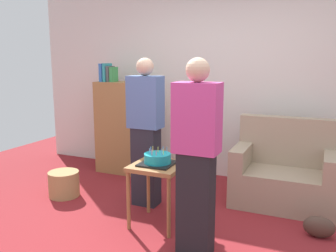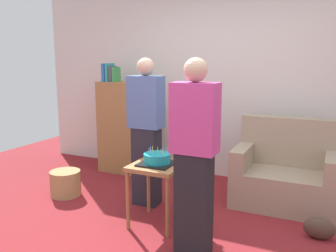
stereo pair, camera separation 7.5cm
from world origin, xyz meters
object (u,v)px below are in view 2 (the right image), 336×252
(bookshelf, at_px, (127,127))
(wicker_basket, at_px, (66,183))
(couch, at_px, (286,175))
(handbag, at_px, (319,228))
(birthday_cake, at_px, (157,159))
(side_table, at_px, (157,174))
(person_holding_cake, at_px, (194,158))
(person_blowing_candles, at_px, (146,132))

(bookshelf, relative_size, wicker_basket, 4.32)
(wicker_basket, bearing_deg, bookshelf, 80.08)
(couch, distance_m, wicker_basket, 2.57)
(couch, distance_m, handbag, 0.83)
(birthday_cake, distance_m, wicker_basket, 1.46)
(side_table, bearing_deg, couch, 44.23)
(person_holding_cake, bearing_deg, wicker_basket, -14.75)
(bookshelf, bearing_deg, person_blowing_candles, -48.48)
(handbag, bearing_deg, person_holding_cake, -142.78)
(side_table, height_order, wicker_basket, side_table)
(person_holding_cake, height_order, wicker_basket, person_holding_cake)
(person_blowing_candles, xyz_separation_m, person_holding_cake, (0.86, -0.77, 0.00))
(couch, bearing_deg, person_blowing_candles, -155.55)
(person_holding_cake, distance_m, handbag, 1.40)
(couch, height_order, handbag, couch)
(couch, height_order, side_table, couch)
(couch, distance_m, bookshelf, 2.27)
(birthday_cake, xyz_separation_m, wicker_basket, (-1.34, 0.22, -0.52))
(couch, relative_size, bookshelf, 0.71)
(side_table, bearing_deg, person_blowing_candles, 129.50)
(bookshelf, xyz_separation_m, side_table, (1.15, -1.33, -0.14))
(bookshelf, height_order, person_blowing_candles, person_blowing_candles)
(bookshelf, distance_m, handbag, 2.85)
(wicker_basket, bearing_deg, person_blowing_candles, 10.52)
(side_table, relative_size, handbag, 2.20)
(couch, distance_m, person_blowing_candles, 1.63)
(birthday_cake, height_order, person_blowing_candles, person_blowing_candles)
(person_holding_cake, bearing_deg, couch, -108.79)
(side_table, height_order, person_blowing_candles, person_blowing_candles)
(couch, xyz_separation_m, person_holding_cake, (-0.56, -1.42, 0.49))
(bookshelf, xyz_separation_m, birthday_cake, (1.15, -1.33, 0.00))
(person_blowing_candles, bearing_deg, couch, 19.89)
(birthday_cake, bearing_deg, person_holding_cake, -35.10)
(couch, relative_size, birthday_cake, 3.44)
(birthday_cake, relative_size, wicker_basket, 0.89)
(side_table, xyz_separation_m, birthday_cake, (0.00, 0.00, 0.15))
(couch, relative_size, handbag, 3.93)
(couch, relative_size, person_holding_cake, 0.67)
(side_table, bearing_deg, bookshelf, 130.91)
(person_holding_cake, distance_m, wicker_basket, 2.07)
(handbag, bearing_deg, side_table, -166.43)
(couch, height_order, person_holding_cake, person_holding_cake)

